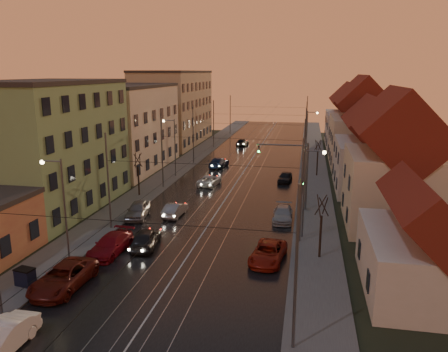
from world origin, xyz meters
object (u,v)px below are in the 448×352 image
Objects in this scene: street_lamp_2 at (173,142)px; parked_right_2 at (285,177)px; street_lamp_3 at (309,130)px; driving_car_4 at (242,142)px; street_lamp_0 at (60,200)px; parked_right_1 at (283,214)px; parked_left_2 at (111,245)px; driving_car_2 at (210,180)px; dumpster at (25,277)px; traffic_light_mast at (297,168)px; street_lamp_1 at (308,185)px; driving_car_1 at (175,209)px; parked_left_0 at (1,339)px; driving_car_3 at (219,162)px; parked_right_0 at (268,253)px; parked_left_1 at (63,277)px; driving_car_0 at (146,238)px; parked_left_3 at (138,210)px.

street_lamp_2 is 2.04× the size of parked_right_2.
street_lamp_3 reaches higher than driving_car_4.
street_lamp_0 is 20.67m from parked_right_1.
street_lamp_0 is at bearing -143.93° from parked_left_2.
parked_left_2 reaches higher than driving_car_2.
dumpster is (-5.87, -59.83, -0.04)m from driving_car_4.
street_lamp_0 reaches higher than traffic_light_mast.
street_lamp_1 is 36.00m from street_lamp_3.
driving_car_1 is (-13.02, -32.20, -4.20)m from street_lamp_3.
street_lamp_3 is 1.71× the size of parked_left_0.
driving_car_1 is 17.18m from dumpster.
driving_car_3 is 34.29m from parked_right_0.
traffic_light_mast reaches higher than parked_left_1.
driving_car_0 is 2.90m from parked_left_2.
driving_car_2 is (-12.28, 16.40, -4.23)m from street_lamp_1.
driving_car_1 is at bearing 66.25° from street_lamp_0.
driving_car_4 is (-12.67, 11.35, -4.15)m from street_lamp_3.
parked_left_0 is (-3.02, -35.50, 0.12)m from driving_car_2.
driving_car_4 is (-11.55, 39.35, -3.86)m from traffic_light_mast.
street_lamp_3 is 52.07m from dumpster.
street_lamp_2 is at bearing 85.96° from driving_car_4.
driving_car_4 is at bearing 95.08° from dumpster.
street_lamp_2 is at bearing -24.50° from driving_car_2.
traffic_light_mast is at bearing -35.07° from street_lamp_2.
parked_left_2 is at bearing -158.08° from street_lamp_1.
driving_car_1 is 0.80× the size of parked_left_2.
driving_car_1 is 43.56m from driving_car_4.
parked_right_2 is at bearing 69.26° from parked_left_1.
parked_left_1 is at bearing 17.82° from dumpster.
parked_left_0 reaches higher than driving_car_4.
parked_left_3 is at bearing 93.09° from dumpster.
street_lamp_2 is 17.53m from driving_car_1.
parked_left_3 is (-0.62, 14.79, -0.00)m from parked_left_1.
parked_left_2 is at bearing -135.08° from traffic_light_mast.
parked_right_0 is at bearing -84.06° from parked_right_2.
street_lamp_0 reaches higher than driving_car_2.
street_lamp_2 is at bearing -138.69° from street_lamp_3.
traffic_light_mast is at bearing 89.55° from parked_right_0.
parked_left_1 reaches higher than driving_car_3.
street_lamp_3 is at bearing 73.73° from parked_left_2.
driving_car_1 is 19.03m from parked_right_2.
parked_left_3 is (1.69, 10.65, -4.10)m from street_lamp_0.
dumpster is at bearing -110.04° from parked_right_2.
parked_right_1 is 1.17× the size of parked_right_2.
street_lamp_3 reaches higher than traffic_light_mast.
driving_car_2 is 14.39m from parked_left_3.
parked_right_0 is (-2.80, -41.29, -4.19)m from street_lamp_3.
street_lamp_1 is 2.04× the size of parked_right_2.
traffic_light_mast reaches higher than parked_right_0.
parked_right_1 reaches higher than driving_car_2.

